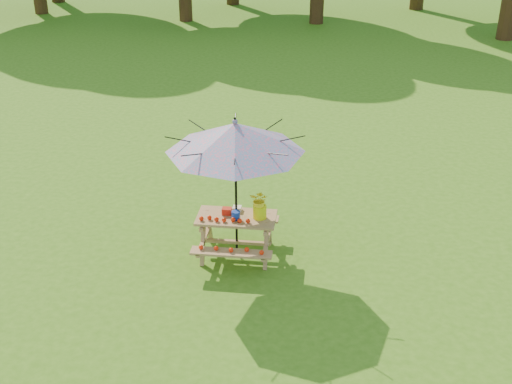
# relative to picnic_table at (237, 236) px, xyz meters

# --- Properties ---
(picnic_table) EXTENTS (1.20, 1.32, 0.67)m
(picnic_table) POSITION_rel_picnic_table_xyz_m (0.00, 0.00, 0.00)
(picnic_table) COLOR olive
(picnic_table) RESTS_ON ground
(patio_umbrella) EXTENTS (2.29, 2.29, 2.25)m
(patio_umbrella) POSITION_rel_picnic_table_xyz_m (0.00, 0.00, 1.62)
(patio_umbrella) COLOR black
(patio_umbrella) RESTS_ON ground
(produce_bins) EXTENTS (0.30, 0.40, 0.13)m
(produce_bins) POSITION_rel_picnic_table_xyz_m (-0.05, 0.03, 0.40)
(produce_bins) COLOR red
(produce_bins) RESTS_ON picnic_table
(tomatoes_row) EXTENTS (0.77, 0.13, 0.07)m
(tomatoes_row) POSITION_rel_picnic_table_xyz_m (-0.15, -0.18, 0.38)
(tomatoes_row) COLOR red
(tomatoes_row) RESTS_ON picnic_table
(flower_bucket) EXTENTS (0.32, 0.30, 0.45)m
(flower_bucket) POSITION_rel_picnic_table_xyz_m (0.36, 0.00, 0.58)
(flower_bucket) COLOR #DBE10B
(flower_bucket) RESTS_ON picnic_table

